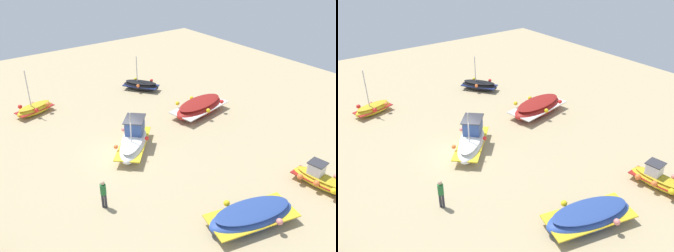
% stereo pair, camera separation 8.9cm
% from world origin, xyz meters
% --- Properties ---
extents(ground_plane, '(52.04, 52.04, 0.00)m').
position_xyz_m(ground_plane, '(0.00, 0.00, 0.00)').
color(ground_plane, tan).
extents(fishing_boat_0, '(3.67, 2.01, 1.50)m').
position_xyz_m(fishing_boat_0, '(-9.84, -7.43, 0.47)').
color(fishing_boat_0, gold).
rests_on(fishing_boat_0, ground_plane).
extents(fishing_boat_1, '(1.99, 3.35, 3.84)m').
position_xyz_m(fishing_boat_1, '(9.64, 2.85, 0.46)').
color(fishing_boat_1, gold).
rests_on(fishing_boat_1, ground_plane).
extents(fishing_boat_2, '(4.67, 4.48, 3.18)m').
position_xyz_m(fishing_boat_2, '(0.14, -0.79, 0.73)').
color(fishing_boat_2, white).
rests_on(fishing_boat_2, ground_plane).
extents(fishing_boat_3, '(3.50, 2.97, 3.27)m').
position_xyz_m(fishing_boat_3, '(8.77, -6.90, 0.48)').
color(fishing_boat_3, black).
rests_on(fishing_boat_3, ground_plane).
extents(fishing_boat_4, '(2.99, 5.15, 0.99)m').
position_xyz_m(fishing_boat_4, '(-9.54, -1.83, 0.52)').
color(fishing_boat_4, '#2D4C9E').
rests_on(fishing_boat_4, ground_plane).
extents(fishing_boat_5, '(3.17, 5.53, 1.17)m').
position_xyz_m(fishing_boat_5, '(1.69, -8.05, 0.59)').
color(fishing_boat_5, maroon).
rests_on(fishing_boat_5, ground_plane).
extents(person_walking, '(0.32, 0.32, 1.74)m').
position_xyz_m(person_walking, '(-3.96, 3.61, 1.00)').
color(person_walking, '#2D2D38').
rests_on(person_walking, ground_plane).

